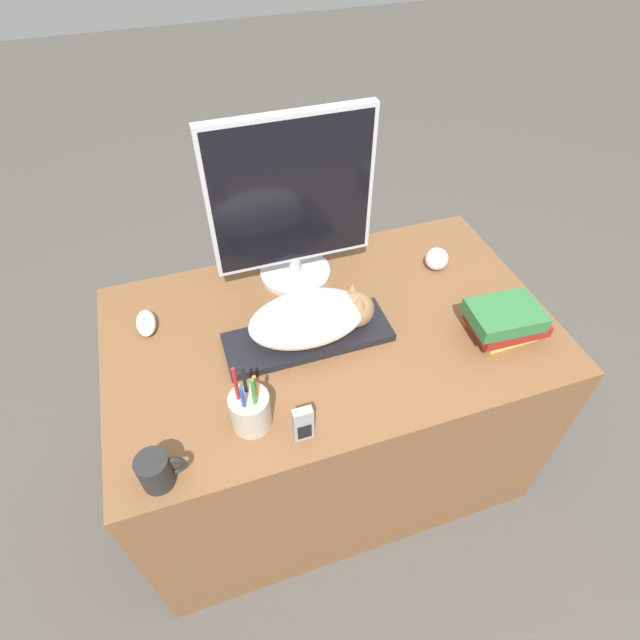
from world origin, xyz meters
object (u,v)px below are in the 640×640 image
object	(u,v)px
computer_mouse	(146,323)
pen_cup	(250,410)
coffee_mug	(157,471)
baseball	(437,259)
book_stack	(505,321)
cat	(315,317)
monitor	(292,201)
keyboard	(308,337)
phone	(303,424)

from	to	relation	value
computer_mouse	pen_cup	size ratio (longest dim) A/B	0.49
coffee_mug	baseball	distance (m)	1.01
baseball	book_stack	distance (m)	0.32
cat	coffee_mug	xyz separation A→B (m)	(-0.45, -0.29, -0.04)
monitor	computer_mouse	xyz separation A→B (m)	(-0.46, -0.09, -0.25)
pen_cup	baseball	bearing A→B (deg)	28.95
monitor	pen_cup	xyz separation A→B (m)	(-0.25, -0.48, -0.21)
pen_cup	baseball	distance (m)	0.78
monitor	baseball	xyz separation A→B (m)	(0.43, -0.11, -0.23)
cat	monitor	xyz separation A→B (m)	(0.03, 0.27, 0.18)
keyboard	monitor	distance (m)	0.38
coffee_mug	phone	size ratio (longest dim) A/B	0.98
baseball	book_stack	xyz separation A→B (m)	(0.04, -0.31, 0.02)
computer_mouse	keyboard	bearing A→B (deg)	-24.23
monitor	book_stack	xyz separation A→B (m)	(0.47, -0.42, -0.21)
keyboard	computer_mouse	xyz separation A→B (m)	(-0.42, 0.19, 0.01)
keyboard	cat	world-z (taller)	cat
baseball	pen_cup	bearing A→B (deg)	-151.05
coffee_mug	book_stack	size ratio (longest dim) A/B	0.48
computer_mouse	coffee_mug	xyz separation A→B (m)	(-0.01, -0.48, 0.02)
keyboard	baseball	xyz separation A→B (m)	(0.47, 0.17, 0.02)
computer_mouse	phone	world-z (taller)	phone
cat	monitor	size ratio (longest dim) A/B	0.67
cat	monitor	distance (m)	0.33
monitor	coffee_mug	bearing A→B (deg)	-129.88
pen_cup	phone	world-z (taller)	pen_cup
keyboard	pen_cup	size ratio (longest dim) A/B	2.21
computer_mouse	book_stack	bearing A→B (deg)	-19.66
computer_mouse	coffee_mug	world-z (taller)	coffee_mug
computer_mouse	phone	bearing A→B (deg)	-56.07
cat	computer_mouse	size ratio (longest dim) A/B	3.40
keyboard	monitor	size ratio (longest dim) A/B	0.89
monitor	cat	bearing A→B (deg)	-95.24
monitor	baseball	bearing A→B (deg)	-14.08
monitor	coffee_mug	world-z (taller)	monitor
computer_mouse	baseball	bearing A→B (deg)	-1.31
coffee_mug	cat	bearing A→B (deg)	32.99
coffee_mug	baseball	size ratio (longest dim) A/B	1.43
pen_cup	monitor	bearing A→B (deg)	62.73
monitor	phone	size ratio (longest dim) A/B	4.92
monitor	pen_cup	distance (m)	0.58
pen_cup	baseball	xyz separation A→B (m)	(0.68, 0.38, -0.02)
cat	phone	world-z (taller)	cat
pen_cup	computer_mouse	bearing A→B (deg)	118.04
computer_mouse	pen_cup	bearing A→B (deg)	-61.96
monitor	baseball	distance (m)	0.50
phone	coffee_mug	bearing A→B (deg)	-178.77
keyboard	baseball	distance (m)	0.50
keyboard	phone	world-z (taller)	phone
keyboard	pen_cup	bearing A→B (deg)	-134.38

